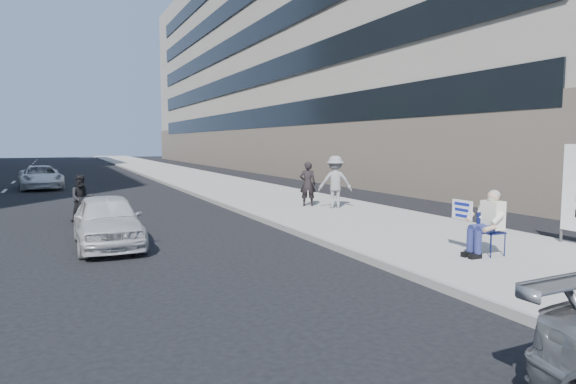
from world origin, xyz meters
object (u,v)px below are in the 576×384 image
pedestrian_woman (308,184)px  motorcycle (82,201)px  white_sedan_far (41,177)px  seated_protester (486,220)px  jogger (335,182)px  white_sedan_near (107,220)px

pedestrian_woman → motorcycle: bearing=23.4°
pedestrian_woman → white_sedan_far: bearing=-28.9°
pedestrian_woman → motorcycle: size_ratio=0.76×
seated_protester → jogger: 7.80m
white_sedan_far → motorcycle: (1.42, -12.62, 0.04)m
white_sedan_far → motorcycle: 12.70m
white_sedan_near → motorcycle: 4.27m
pedestrian_woman → motorcycle: 7.39m
jogger → white_sedan_near: bearing=44.0°
pedestrian_woman → white_sedan_far: pedestrian_woman is taller
pedestrian_woman → white_sedan_near: (-7.01, -3.76, -0.33)m
motorcycle → pedestrian_woman: bearing=-8.7°
white_sedan_near → motorcycle: motorcycle is taller
jogger → white_sedan_far: jogger is taller
jogger → motorcycle: bearing=13.6°
jogger → motorcycle: 8.12m
jogger → white_sedan_far: (-9.43, 13.95, -0.44)m
motorcycle → white_sedan_near: bearing=-90.1°
white_sedan_near → white_sedan_far: size_ratio=0.82×
jogger → pedestrian_woman: 1.05m
seated_protester → jogger: jogger is taller
jogger → motorcycle: jogger is taller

